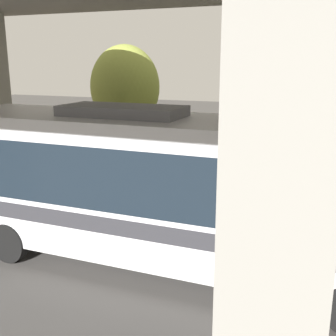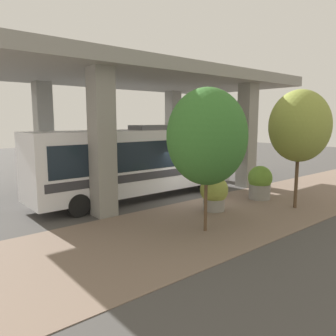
{
  "view_description": "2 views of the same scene",
  "coord_description": "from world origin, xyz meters",
  "px_view_note": "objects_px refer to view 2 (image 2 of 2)",
  "views": [
    {
      "loc": [
        10.95,
        5.32,
        4.84
      ],
      "look_at": [
        -1.42,
        0.36,
        1.46
      ],
      "focal_mm": 45.0,
      "sensor_mm": 36.0,
      "label": 1
    },
    {
      "loc": [
        -11.93,
        11.66,
        4.13
      ],
      "look_at": [
        0.58,
        1.28,
        1.74
      ],
      "focal_mm": 35.0,
      "sensor_mm": 36.0,
      "label": 2
    }
  ],
  "objects_px": {
    "bus": "(140,159)",
    "street_tree_far": "(207,137)",
    "planter_middle": "(260,182)",
    "street_tree_near": "(299,126)",
    "fire_hydrant": "(223,190)",
    "planter_front": "(214,193)"
  },
  "relations": [
    {
      "from": "bus",
      "to": "fire_hydrant",
      "type": "bearing_deg",
      "value": -131.94
    },
    {
      "from": "planter_front",
      "to": "planter_middle",
      "type": "relative_size",
      "value": 0.92
    },
    {
      "from": "planter_front",
      "to": "street_tree_near",
      "type": "height_order",
      "value": "street_tree_near"
    },
    {
      "from": "bus",
      "to": "street_tree_far",
      "type": "bearing_deg",
      "value": 168.48
    },
    {
      "from": "fire_hydrant",
      "to": "street_tree_far",
      "type": "bearing_deg",
      "value": 123.99
    },
    {
      "from": "fire_hydrant",
      "to": "planter_middle",
      "type": "height_order",
      "value": "planter_middle"
    },
    {
      "from": "fire_hydrant",
      "to": "street_tree_near",
      "type": "xyz_separation_m",
      "value": [
        -3.47,
        -1.13,
        3.39
      ]
    },
    {
      "from": "fire_hydrant",
      "to": "planter_middle",
      "type": "relative_size",
      "value": 0.52
    },
    {
      "from": "planter_front",
      "to": "fire_hydrant",
      "type": "bearing_deg",
      "value": -58.62
    },
    {
      "from": "bus",
      "to": "planter_front",
      "type": "xyz_separation_m",
      "value": [
        -4.28,
        -1.12,
        -1.25
      ]
    },
    {
      "from": "planter_middle",
      "to": "street_tree_near",
      "type": "bearing_deg",
      "value": 174.66
    },
    {
      "from": "bus",
      "to": "street_tree_near",
      "type": "height_order",
      "value": "street_tree_near"
    },
    {
      "from": "planter_middle",
      "to": "street_tree_near",
      "type": "distance_m",
      "value": 3.64
    },
    {
      "from": "planter_front",
      "to": "street_tree_far",
      "type": "distance_m",
      "value": 3.96
    },
    {
      "from": "bus",
      "to": "fire_hydrant",
      "type": "height_order",
      "value": "bus"
    },
    {
      "from": "bus",
      "to": "street_tree_far",
      "type": "relative_size",
      "value": 2.19
    },
    {
      "from": "planter_middle",
      "to": "planter_front",
      "type": "bearing_deg",
      "value": 89.53
    },
    {
      "from": "street_tree_far",
      "to": "planter_front",
      "type": "bearing_deg",
      "value": -53.73
    },
    {
      "from": "street_tree_near",
      "to": "street_tree_far",
      "type": "relative_size",
      "value": 1.04
    },
    {
      "from": "fire_hydrant",
      "to": "planter_front",
      "type": "relative_size",
      "value": 0.56
    },
    {
      "from": "planter_middle",
      "to": "street_tree_near",
      "type": "xyz_separation_m",
      "value": [
        -2.12,
        0.2,
        2.95
      ]
    },
    {
      "from": "bus",
      "to": "planter_middle",
      "type": "bearing_deg",
      "value": -133.0
    }
  ]
}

